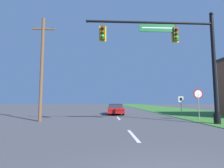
% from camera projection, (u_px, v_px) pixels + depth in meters
% --- Properties ---
extents(grass_verge_right, '(10.00, 110.00, 0.04)m').
position_uv_depth(grass_verge_right, '(167.00, 109.00, 32.41)').
color(grass_verge_right, '#38752D').
rests_on(grass_verge_right, ground).
extents(road_center_line, '(0.16, 34.80, 0.01)m').
position_uv_depth(road_center_line, '(113.00, 112.00, 23.95)').
color(road_center_line, silver).
rests_on(road_center_line, ground).
extents(signal_mast, '(9.24, 0.47, 7.96)m').
position_uv_depth(signal_mast, '(183.00, 54.00, 12.23)').
color(signal_mast, black).
rests_on(signal_mast, grass_verge_right).
extents(car_ahead, '(1.95, 4.51, 1.19)m').
position_uv_depth(car_ahead, '(115.00, 109.00, 20.85)').
color(car_ahead, black).
rests_on(car_ahead, ground).
extents(stop_sign, '(0.76, 0.07, 2.50)m').
position_uv_depth(stop_sign, '(198.00, 98.00, 14.30)').
color(stop_sign, gray).
rests_on(stop_sign, grass_verge_right).
extents(route_sign_post, '(0.55, 0.06, 2.03)m').
position_uv_depth(route_sign_post, '(181.00, 101.00, 19.02)').
color(route_sign_post, gray).
rests_on(route_sign_post, grass_verge_right).
extents(utility_pole_near, '(1.80, 0.26, 8.34)m').
position_uv_depth(utility_pole_near, '(42.00, 67.00, 13.95)').
color(utility_pole_near, brown).
rests_on(utility_pole_near, ground).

